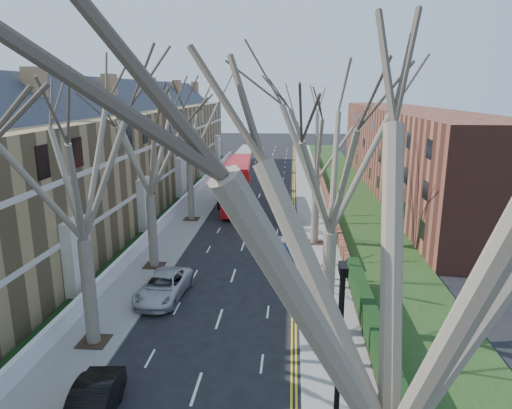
% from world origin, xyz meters
% --- Properties ---
extents(pavement_left, '(3.00, 102.00, 0.12)m').
position_xyz_m(pavement_left, '(-6.00, 39.00, 0.06)').
color(pavement_left, slate).
rests_on(pavement_left, ground).
extents(pavement_right, '(3.00, 102.00, 0.12)m').
position_xyz_m(pavement_right, '(6.00, 39.00, 0.06)').
color(pavement_right, slate).
rests_on(pavement_right, ground).
extents(terrace_left, '(9.70, 78.00, 13.60)m').
position_xyz_m(terrace_left, '(-13.65, 31.00, 5.53)').
color(terrace_left, '#9B834F').
rests_on(terrace_left, ground).
extents(flats_right, '(13.97, 54.00, 10.00)m').
position_xyz_m(flats_right, '(17.46, 43.00, 4.98)').
color(flats_right, brown).
rests_on(flats_right, ground).
extents(wall_hedge_right, '(0.70, 24.00, 1.80)m').
position_xyz_m(wall_hedge_right, '(7.70, 2.00, 1.12)').
color(wall_hedge_right, '#523623').
rests_on(wall_hedge_right, ground).
extents(front_wall_left, '(0.30, 78.00, 1.00)m').
position_xyz_m(front_wall_left, '(-7.65, 31.00, 0.62)').
color(front_wall_left, white).
rests_on(front_wall_left, ground).
extents(grass_verge_right, '(6.00, 102.00, 0.06)m').
position_xyz_m(grass_verge_right, '(10.50, 39.00, 0.15)').
color(grass_verge_right, '#1D3513').
rests_on(grass_verge_right, ground).
extents(lamp_post, '(0.18, 0.50, 8.11)m').
position_xyz_m(lamp_post, '(5.00, -3.50, 4.57)').
color(lamp_post, black).
rests_on(lamp_post, ground).
extents(tree_left_mid, '(10.50, 10.50, 14.71)m').
position_xyz_m(tree_left_mid, '(-5.70, 6.00, 9.56)').
color(tree_left_mid, '#6C5F4D').
rests_on(tree_left_mid, ground).
extents(tree_left_far, '(10.15, 10.15, 14.22)m').
position_xyz_m(tree_left_far, '(-5.70, 16.00, 9.24)').
color(tree_left_far, '#6C5F4D').
rests_on(tree_left_far, ground).
extents(tree_left_dist, '(10.50, 10.50, 14.71)m').
position_xyz_m(tree_left_dist, '(-5.70, 28.00, 9.56)').
color(tree_left_dist, '#6C5F4D').
rests_on(tree_left_dist, ground).
extents(tree_right_near, '(10.85, 10.85, 15.20)m').
position_xyz_m(tree_right_near, '(5.70, -6.00, 9.86)').
color(tree_right_near, '#6C5F4D').
rests_on(tree_right_near, ground).
extents(tree_right_mid, '(10.50, 10.50, 14.71)m').
position_xyz_m(tree_right_mid, '(5.70, 8.00, 9.56)').
color(tree_right_mid, '#6C5F4D').
rests_on(tree_right_mid, ground).
extents(tree_right_far, '(10.15, 10.15, 14.22)m').
position_xyz_m(tree_right_far, '(5.70, 22.00, 9.24)').
color(tree_right_far, '#6C5F4D').
rests_on(tree_right_far, ground).
extents(double_decker_bus, '(3.54, 11.88, 4.88)m').
position_xyz_m(double_decker_bus, '(-1.89, 33.30, 2.41)').
color(double_decker_bus, '#A60B0E').
rests_on(double_decker_bus, ground).
extents(car_left_mid, '(1.95, 4.47, 1.43)m').
position_xyz_m(car_left_mid, '(-3.42, 0.68, 0.71)').
color(car_left_mid, black).
rests_on(car_left_mid, ground).
extents(car_left_far, '(2.76, 5.39, 1.46)m').
position_xyz_m(car_left_far, '(-3.70, 11.31, 0.73)').
color(car_left_far, '#AFAEB4').
rests_on(car_left_far, ground).
extents(car_right_near, '(2.56, 5.20, 1.45)m').
position_xyz_m(car_right_near, '(3.45, 17.79, 0.73)').
color(car_right_near, navy).
rests_on(car_right_near, ground).
extents(car_right_mid, '(1.69, 3.89, 1.31)m').
position_xyz_m(car_right_mid, '(3.54, 20.04, 0.65)').
color(car_right_mid, '#969A9E').
rests_on(car_right_mid, ground).
extents(car_right_far, '(1.95, 4.28, 1.36)m').
position_xyz_m(car_right_far, '(3.49, 28.54, 0.68)').
color(car_right_far, black).
rests_on(car_right_far, ground).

